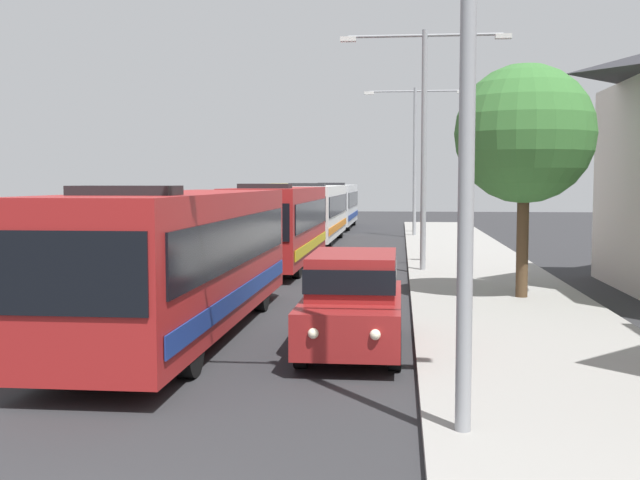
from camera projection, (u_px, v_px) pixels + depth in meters
bus_lead at (183, 256)px, 16.44m from camera, size 2.58×11.50×3.21m
bus_second_in_line at (279, 223)px, 29.45m from camera, size 2.58×10.49×3.21m
bus_middle at (315, 211)px, 41.72m from camera, size 2.58×11.86×3.21m
bus_fourth_in_line at (336, 204)px, 54.87m from camera, size 2.58×11.00×3.21m
white_suv at (353, 298)px, 14.92m from camera, size 1.86×4.72×1.90m
box_truck_oncoming at (286, 204)px, 53.57m from camera, size 2.35×7.46×3.15m
streetlamp_mid at (424, 124)px, 27.13m from camera, size 5.93×0.28×8.41m
streetlamp_far at (415, 146)px, 44.93m from camera, size 5.90×0.28×8.56m
roadside_tree at (525, 134)px, 20.66m from camera, size 3.73×3.73×6.28m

